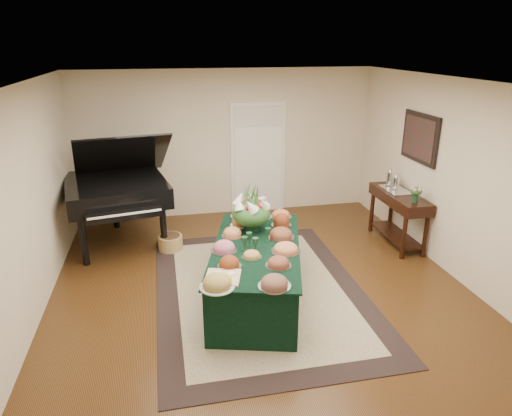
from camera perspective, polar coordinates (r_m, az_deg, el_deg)
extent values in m
plane|color=black|center=(6.28, 0.57, -9.97)|extent=(6.00, 6.00, 0.00)
cube|color=black|center=(6.22, 0.48, -10.24)|extent=(2.71, 3.79, 0.01)
cube|color=beige|center=(6.21, 0.48, -10.18)|extent=(2.17, 3.25, 0.01)
cube|color=white|center=(8.72, 0.25, 6.25)|extent=(1.05, 0.04, 2.10)
cube|color=white|center=(8.72, 0.27, 5.90)|extent=(0.90, 0.06, 2.00)
cube|color=black|center=(5.87, 0.05, -8.14)|extent=(1.54, 2.37, 0.73)
cube|color=black|center=(5.71, 0.05, -4.86)|extent=(1.61, 2.45, 0.02)
cylinder|color=silver|center=(5.21, -3.35, -7.26)|extent=(0.28, 0.28, 0.01)
ellipsoid|color=maroon|center=(5.19, -3.36, -6.77)|extent=(0.23, 0.23, 0.09)
cylinder|color=silver|center=(5.57, 3.75, -5.39)|extent=(0.36, 0.36, 0.01)
ellipsoid|color=#DC844E|center=(5.55, 3.76, -4.99)|extent=(0.29, 0.29, 0.07)
cylinder|color=silver|center=(4.82, 2.31, -9.68)|extent=(0.35, 0.35, 0.01)
ellipsoid|color=brown|center=(4.80, 2.31, -9.19)|extent=(0.29, 0.29, 0.08)
cylinder|color=#B7C2B8|center=(6.32, -1.98, -2.15)|extent=(0.28, 0.28, 0.01)
ellipsoid|color=#C76F3A|center=(6.29, -1.99, -1.56)|extent=(0.23, 0.23, 0.13)
cylinder|color=silver|center=(6.63, -1.93, -1.03)|extent=(0.30, 0.30, 0.01)
ellipsoid|color=brown|center=(6.62, -1.93, -0.68)|extent=(0.25, 0.25, 0.07)
cylinder|color=silver|center=(5.41, -0.54, -6.14)|extent=(0.25, 0.25, 0.01)
ellipsoid|color=tan|center=(5.40, -0.54, -5.81)|extent=(0.20, 0.20, 0.06)
cylinder|color=silver|center=(6.62, 3.13, -1.10)|extent=(0.31, 0.31, 0.01)
ellipsoid|color=#C76F3A|center=(6.60, 3.13, -0.75)|extent=(0.26, 0.26, 0.08)
cylinder|color=#B7C2B8|center=(4.82, -4.87, -9.78)|extent=(0.37, 0.37, 0.01)
ellipsoid|color=tan|center=(4.79, -4.89, -9.18)|extent=(0.30, 0.30, 0.10)
cylinder|color=silver|center=(5.95, 3.14, -3.64)|extent=(0.36, 0.36, 0.01)
ellipsoid|color=brown|center=(5.93, 3.15, -3.18)|extent=(0.29, 0.29, 0.09)
cylinder|color=silver|center=(5.98, -2.97, -3.49)|extent=(0.29, 0.29, 0.01)
ellipsoid|color=#DC844E|center=(5.96, -2.98, -3.06)|extent=(0.24, 0.24, 0.09)
cylinder|color=silver|center=(5.59, -4.00, -5.30)|extent=(0.32, 0.32, 0.01)
ellipsoid|color=#CC667D|center=(5.57, -4.01, -4.83)|extent=(0.27, 0.27, 0.09)
cylinder|color=silver|center=(6.33, 3.18, -2.14)|extent=(0.28, 0.28, 0.01)
ellipsoid|color=maroon|center=(6.30, 3.19, -1.58)|extent=(0.23, 0.23, 0.12)
cylinder|color=silver|center=(5.22, 2.82, -7.20)|extent=(0.30, 0.30, 0.01)
ellipsoid|color=brown|center=(5.20, 2.83, -6.76)|extent=(0.25, 0.25, 0.08)
cylinder|color=silver|center=(6.56, 0.50, -1.27)|extent=(0.30, 0.30, 0.01)
ellipsoid|color=#CC667D|center=(6.54, 0.50, -0.89)|extent=(0.25, 0.25, 0.08)
cube|color=tan|center=(4.98, -4.17, -8.63)|extent=(0.45, 0.45, 0.02)
ellipsoid|color=beige|center=(5.00, -4.81, -7.90)|extent=(0.14, 0.14, 0.08)
ellipsoid|color=beige|center=(5.00, -3.18, -7.90)|extent=(0.12, 0.12, 0.07)
cube|color=gold|center=(4.89, -3.71, -8.74)|extent=(0.10, 0.08, 0.05)
cylinder|color=#153621|center=(6.12, -0.58, -1.97)|extent=(0.20, 0.20, 0.20)
ellipsoid|color=#295723|center=(6.06, -0.58, -0.72)|extent=(0.51, 0.51, 0.33)
cylinder|color=black|center=(7.18, -20.74, -3.95)|extent=(0.10, 0.10, 0.75)
cylinder|color=black|center=(7.28, -11.46, -2.67)|extent=(0.10, 0.10, 0.75)
cylinder|color=black|center=(8.46, -17.22, 0.09)|extent=(0.10, 0.10, 0.75)
cube|color=black|center=(7.63, -17.07, 2.21)|extent=(1.77, 1.86, 0.32)
cube|color=black|center=(6.80, -16.12, -0.86)|extent=(1.10, 0.41, 0.10)
cube|color=black|center=(7.65, -16.46, 6.31)|extent=(1.63, 1.41, 0.83)
cylinder|color=olive|center=(7.42, -10.63, -4.30)|extent=(0.39, 0.39, 0.24)
cylinder|color=black|center=(7.27, 17.99, -3.59)|extent=(0.07, 0.07, 0.69)
cylinder|color=black|center=(7.45, 20.41, -3.31)|extent=(0.07, 0.07, 0.69)
cylinder|color=black|center=(8.17, 14.27, -0.57)|extent=(0.07, 0.07, 0.69)
cylinder|color=black|center=(8.33, 16.50, -0.38)|extent=(0.07, 0.07, 0.69)
cube|color=black|center=(7.65, 17.53, 1.14)|extent=(0.45, 1.31, 0.18)
cube|color=black|center=(7.87, 17.05, -3.19)|extent=(0.38, 1.15, 0.03)
cube|color=silver|center=(7.75, 17.04, 2.21)|extent=(0.34, 0.58, 0.02)
cylinder|color=#153621|center=(7.24, 19.29, 1.18)|extent=(0.09, 0.09, 0.13)
ellipsoid|color=pink|center=(7.21, 19.40, 2.08)|extent=(0.20, 0.20, 0.13)
cube|color=black|center=(7.52, 19.82, 8.26)|extent=(0.04, 0.95, 0.75)
cube|color=#511524|center=(7.50, 19.66, 8.26)|extent=(0.01, 0.82, 0.62)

